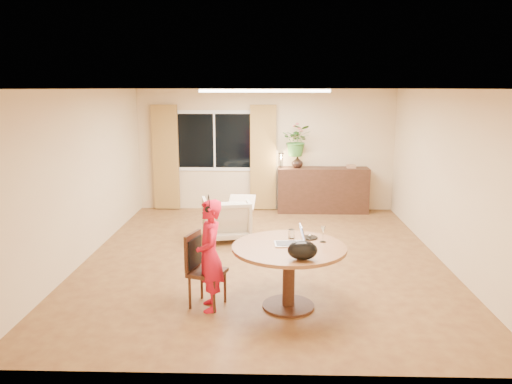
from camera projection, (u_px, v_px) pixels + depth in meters
floor at (263, 258)px, 7.82m from camera, size 6.50×6.50×0.00m
ceiling at (264, 89)px, 7.29m from camera, size 6.50×6.50×0.00m
wall_back at (266, 150)px, 10.74m from camera, size 5.50×0.00×5.50m
wall_left at (84, 175)px, 7.63m from camera, size 0.00×6.50×6.50m
wall_right at (446, 177)px, 7.48m from camera, size 0.00×6.50×6.50m
window at (214, 141)px, 10.71m from camera, size 1.70×0.03×1.30m
curtain_left at (166, 157)px, 10.73m from camera, size 0.55×0.08×2.25m
curtain_right at (263, 158)px, 10.68m from camera, size 0.55×0.08×2.25m
ceiling_panel at (265, 91)px, 8.47m from camera, size 2.20×0.35×0.05m
dining_table at (289, 259)px, 5.94m from camera, size 1.36×1.36×0.78m
dining_chair at (207, 270)px, 6.02m from camera, size 0.54×0.51×0.90m
child at (210, 255)px, 5.89m from camera, size 0.55×0.42×1.34m
laptop at (289, 235)px, 5.94m from camera, size 0.38×0.27×0.25m
tumbler at (291, 234)px, 6.21m from camera, size 0.10×0.10×0.11m
wine_glass at (323, 234)px, 6.04m from camera, size 0.07×0.07×0.20m
pot_lid at (310, 237)px, 6.21m from camera, size 0.24×0.24×0.03m
handbag at (303, 250)px, 5.41m from camera, size 0.35×0.23×0.22m
armchair at (226, 219)px, 8.74m from camera, size 0.94×0.96×0.73m
throw at (242, 198)px, 8.63m from camera, size 0.47×0.57×0.03m
sideboard at (323, 190)px, 10.63m from camera, size 1.91×0.47×0.96m
vase at (297, 162)px, 10.53m from camera, size 0.27×0.27×0.25m
bouquet at (297, 140)px, 10.43m from camera, size 0.64×0.56×0.66m
book_stack at (351, 166)px, 10.51m from camera, size 0.23×0.19×0.08m
desk_lamp at (281, 160)px, 10.48m from camera, size 0.15×0.15×0.33m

